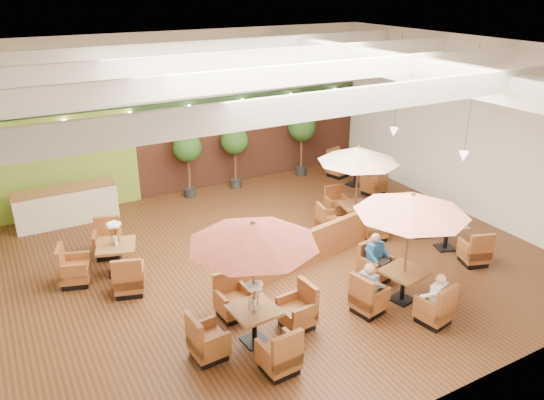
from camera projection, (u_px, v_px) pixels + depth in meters
room at (257, 118)px, 14.09m from camera, size 14.04×14.00×5.52m
service_counter at (66, 206)px, 16.32m from camera, size 3.00×0.75×1.18m
booth_divider at (330, 239)px, 14.43m from camera, size 6.99×1.50×0.98m
table_0 at (254, 263)px, 10.41m from camera, size 2.79×2.79×2.82m
table_1 at (407, 225)px, 11.77m from camera, size 2.68×2.80×2.77m
table_2 at (356, 169)px, 15.52m from camera, size 2.53×2.64×2.61m
table_3 at (106, 260)px, 13.41m from camera, size 2.09×2.99×1.62m
table_4 at (446, 236)px, 14.83m from camera, size 1.13×2.83×1.00m
table_5 at (355, 175)px, 19.40m from camera, size 1.17×2.97×1.06m
topiary_0 at (187, 150)px, 17.88m from camera, size 0.98×0.98×2.27m
topiary_1 at (235, 143)px, 18.68m from camera, size 0.97×0.97×2.26m
topiary_2 at (302, 130)px, 19.88m from camera, size 1.03×1.03×2.40m
diner_0 at (436, 293)px, 11.47m from camera, size 0.43×0.38×0.79m
diner_1 at (376, 253)px, 13.09m from camera, size 0.44×0.38×0.84m
diner_2 at (370, 283)px, 11.82m from camera, size 0.40×0.45×0.82m
diner_3 at (376, 216)px, 15.22m from camera, size 0.41×0.37×0.75m
diner_4 at (376, 216)px, 15.22m from camera, size 0.41×0.37×0.74m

